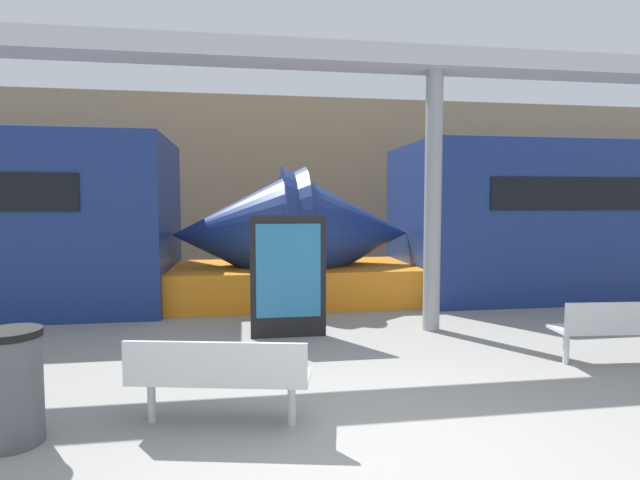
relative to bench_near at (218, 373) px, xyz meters
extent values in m
plane|color=gray|center=(1.36, -0.70, -0.47)|extent=(60.00, 60.00, 0.00)
cube|color=#9E8460|center=(1.36, 10.39, 2.03)|extent=(56.00, 0.20, 5.00)
cone|color=navy|center=(2.25, 5.52, 0.85)|extent=(2.54, 2.63, 2.63)
cube|color=orange|center=(2.49, 5.52, -0.12)|extent=(2.29, 2.46, 0.70)
cone|color=navy|center=(0.15, 5.52, 0.85)|extent=(2.54, 2.63, 2.63)
cube|color=orange|center=(-0.09, 5.52, -0.12)|extent=(2.29, 2.46, 0.70)
cube|color=silver|center=(0.02, 0.07, -0.06)|extent=(1.60, 0.74, 0.04)
cube|color=silver|center=(-0.03, -0.12, 0.14)|extent=(1.52, 0.35, 0.34)
cylinder|color=silver|center=(-0.59, 0.20, -0.27)|extent=(0.07, 0.07, 0.40)
cylinder|color=silver|center=(0.62, -0.05, -0.27)|extent=(0.07, 0.07, 0.40)
cube|color=silver|center=(4.60, 1.04, -0.06)|extent=(1.46, 0.55, 0.04)
cube|color=silver|center=(4.58, 0.85, 0.14)|extent=(1.43, 0.15, 0.34)
cylinder|color=silver|center=(4.02, 1.09, -0.27)|extent=(0.07, 0.07, 0.40)
cylinder|color=#4C4F54|center=(-1.60, -0.05, -0.04)|extent=(0.44, 0.44, 0.87)
cylinder|color=black|center=(-1.60, -0.05, 0.42)|extent=(0.47, 0.47, 0.06)
cube|color=black|center=(0.85, 2.79, 0.41)|extent=(1.08, 0.06, 1.75)
cube|color=teal|center=(0.85, 2.76, 0.49)|extent=(0.92, 0.01, 1.33)
cylinder|color=gray|center=(3.03, 2.88, 1.46)|extent=(0.25, 0.25, 3.86)
cube|color=#B7B7BC|center=(3.03, 2.88, 3.53)|extent=(28.00, 0.60, 0.28)
camera|label=1|loc=(0.22, -4.24, 1.45)|focal=28.00mm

